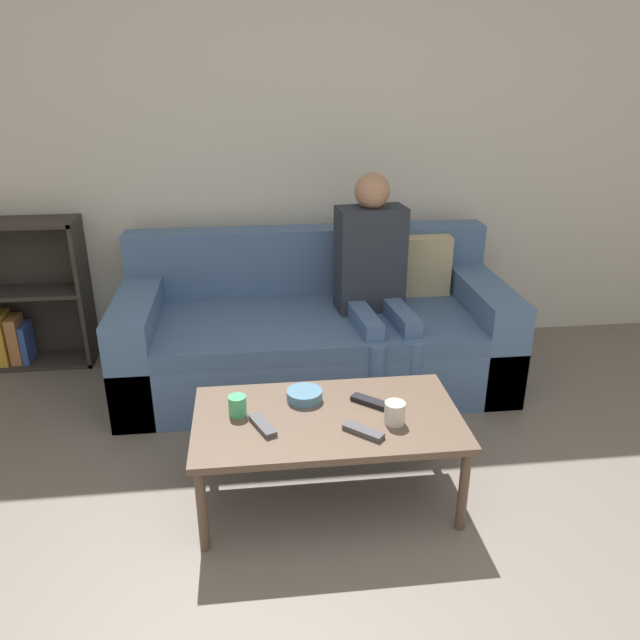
{
  "coord_description": "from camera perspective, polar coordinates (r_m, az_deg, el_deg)",
  "views": [
    {
      "loc": [
        -0.42,
        -1.13,
        1.76
      ],
      "look_at": [
        -0.1,
        1.61,
        0.61
      ],
      "focal_mm": 35.0,
      "sensor_mm": 36.0,
      "label": 1
    }
  ],
  "objects": [
    {
      "name": "couch",
      "position": [
        3.64,
        -0.42,
        -1.3
      ],
      "size": [
        2.17,
        0.96,
        0.83
      ],
      "color": "#4C6B93",
      "rests_on": "ground_plane"
    },
    {
      "name": "cup_near",
      "position": [
        2.61,
        -7.56,
        -7.77
      ],
      "size": [
        0.07,
        0.07,
        0.09
      ],
      "color": "#4CB77A",
      "rests_on": "coffee_table"
    },
    {
      "name": "tv_remote_2",
      "position": [
        2.49,
        3.98,
        -10.13
      ],
      "size": [
        0.16,
        0.15,
        0.02
      ],
      "rotation": [
        0.0,
        0.0,
        0.83
      ],
      "color": "#47474C",
      "rests_on": "coffee_table"
    },
    {
      "name": "coffee_table",
      "position": [
        2.62,
        0.66,
        -9.42
      ],
      "size": [
        1.1,
        0.61,
        0.4
      ],
      "color": "brown",
      "rests_on": "ground_plane"
    },
    {
      "name": "bookshelf",
      "position": [
        4.23,
        -25.87,
        1.24
      ],
      "size": [
        0.74,
        0.28,
        0.9
      ],
      "color": "#332D28",
      "rests_on": "ground_plane"
    },
    {
      "name": "tv_remote_1",
      "position": [
        2.69,
        4.59,
        -7.45
      ],
      "size": [
        0.16,
        0.15,
        0.02
      ],
      "rotation": [
        0.0,
        0.0,
        0.87
      ],
      "color": "black",
      "rests_on": "coffee_table"
    },
    {
      "name": "person_adult",
      "position": [
        3.47,
        4.97,
        4.54
      ],
      "size": [
        0.4,
        0.68,
        1.2
      ],
      "rotation": [
        0.0,
        0.0,
        0.11
      ],
      "color": "#476693",
      "rests_on": "ground_plane"
    },
    {
      "name": "cup_far",
      "position": [
        2.55,
        6.85,
        -8.42
      ],
      "size": [
        0.08,
        0.08,
        0.09
      ],
      "color": "silver",
      "rests_on": "coffee_table"
    },
    {
      "name": "wall_back",
      "position": [
        3.93,
        -0.49,
        16.0
      ],
      "size": [
        12.0,
        0.06,
        2.6
      ],
      "color": "beige",
      "rests_on": "ground_plane"
    },
    {
      "name": "tv_remote_0",
      "position": [
        2.53,
        -5.27,
        -9.59
      ],
      "size": [
        0.11,
        0.18,
        0.02
      ],
      "rotation": [
        0.0,
        0.0,
        0.41
      ],
      "color": "#47474C",
      "rests_on": "coffee_table"
    },
    {
      "name": "snack_bowl",
      "position": [
        2.71,
        -1.43,
        -6.89
      ],
      "size": [
        0.15,
        0.15,
        0.05
      ],
      "color": "teal",
      "rests_on": "coffee_table"
    }
  ]
}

